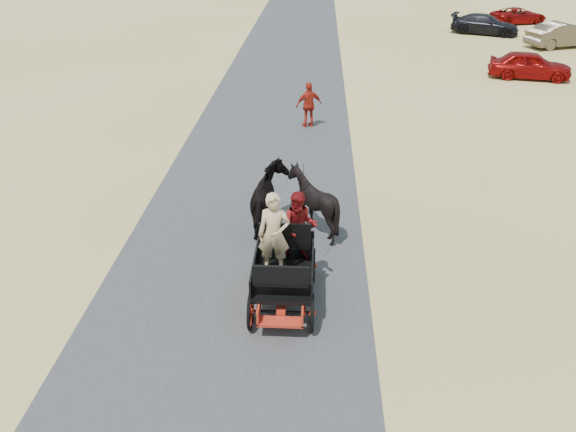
# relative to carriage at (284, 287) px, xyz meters

# --- Properties ---
(ground) EXTENTS (140.00, 140.00, 0.00)m
(ground) POSITION_rel_carriage_xyz_m (-1.14, -2.03, -0.36)
(ground) COLOR tan
(road) EXTENTS (6.00, 140.00, 0.01)m
(road) POSITION_rel_carriage_xyz_m (-1.14, -2.03, -0.35)
(road) COLOR #38383A
(road) RESTS_ON ground
(carriage) EXTENTS (1.30, 2.40, 0.72)m
(carriage) POSITION_rel_carriage_xyz_m (0.00, 0.00, 0.00)
(carriage) COLOR black
(carriage) RESTS_ON ground
(horse_left) EXTENTS (0.91, 2.01, 1.70)m
(horse_left) POSITION_rel_carriage_xyz_m (-0.55, 3.00, 0.49)
(horse_left) COLOR black
(horse_left) RESTS_ON ground
(horse_right) EXTENTS (1.37, 1.54, 1.70)m
(horse_right) POSITION_rel_carriage_xyz_m (0.55, 3.00, 0.49)
(horse_right) COLOR black
(horse_right) RESTS_ON ground
(driver_man) EXTENTS (0.66, 0.43, 1.80)m
(driver_man) POSITION_rel_carriage_xyz_m (-0.20, 0.05, 1.26)
(driver_man) COLOR tan
(driver_man) RESTS_ON carriage
(passenger_woman) EXTENTS (0.77, 0.60, 1.58)m
(passenger_woman) POSITION_rel_carriage_xyz_m (0.30, 0.60, 1.15)
(passenger_woman) COLOR #660C0F
(passenger_woman) RESTS_ON carriage
(pedestrian) EXTENTS (1.09, 0.74, 1.73)m
(pedestrian) POSITION_rel_carriage_xyz_m (0.28, 11.02, 0.50)
(pedestrian) COLOR #9D1E11
(pedestrian) RESTS_ON ground
(car_a) EXTENTS (4.10, 2.26, 1.32)m
(car_a) POSITION_rel_carriage_xyz_m (10.99, 18.64, 0.30)
(car_a) COLOR maroon
(car_a) RESTS_ON ground
(car_b) EXTENTS (4.66, 2.98, 1.45)m
(car_b) POSITION_rel_carriage_xyz_m (15.25, 26.03, 0.37)
(car_b) COLOR brown
(car_b) RESTS_ON ground
(car_c) EXTENTS (4.71, 3.34, 1.27)m
(car_c) POSITION_rel_carriage_xyz_m (11.59, 29.85, 0.27)
(car_c) COLOR black
(car_c) RESTS_ON ground
(car_d) EXTENTS (4.39, 2.95, 1.12)m
(car_d) POSITION_rel_carriage_xyz_m (15.06, 33.98, 0.20)
(car_d) COLOR maroon
(car_d) RESTS_ON ground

